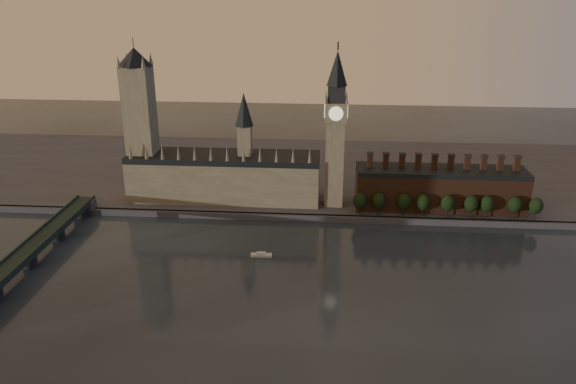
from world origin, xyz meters
name	(u,v)px	position (x,y,z in m)	size (l,w,h in m)	color
ground	(313,294)	(0.00, 0.00, 0.00)	(900.00, 900.00, 0.00)	black
north_bank	(320,174)	(0.00, 178.04, 2.00)	(900.00, 182.00, 4.00)	#49494E
palace_of_westminster	(225,174)	(-64.41, 114.91, 21.63)	(130.00, 30.30, 74.00)	gray
victoria_tower	(140,119)	(-120.00, 115.00, 59.09)	(24.00, 24.00, 108.00)	gray
big_ben	(335,128)	(10.00, 110.00, 56.83)	(15.00, 15.00, 107.00)	gray
chimney_block	(440,188)	(80.00, 110.00, 17.82)	(110.00, 25.00, 37.00)	#51301F
embankment_tree_0	(360,201)	(26.78, 93.74, 13.47)	(8.60, 8.60, 14.88)	black
embankment_tree_1	(379,201)	(39.03, 94.29, 13.47)	(8.60, 8.60, 14.88)	black
embankment_tree_2	(404,202)	(54.94, 94.27, 13.47)	(8.60, 8.60, 14.88)	black
embankment_tree_3	(423,202)	(67.00, 94.28, 13.47)	(8.60, 8.60, 14.88)	black
embankment_tree_4	(448,203)	(82.44, 93.62, 13.47)	(8.60, 8.60, 14.88)	black
embankment_tree_5	(471,204)	(97.12, 93.83, 13.47)	(8.60, 8.60, 14.88)	black
embankment_tree_6	(487,204)	(107.00, 94.20, 13.47)	(8.60, 8.60, 14.88)	black
embankment_tree_7	(515,205)	(124.32, 94.57, 13.47)	(8.60, 8.60, 14.88)	black
embankment_tree_8	(536,206)	(137.16, 93.74, 13.47)	(8.60, 8.60, 14.88)	black
westminster_bridge	(9,272)	(-155.00, -2.70, 7.44)	(14.00, 200.00, 11.55)	#1D2D26
river_boat	(261,255)	(-30.47, 38.35, 0.92)	(12.07, 3.77, 2.40)	silver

